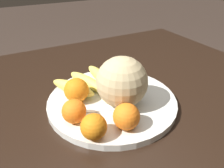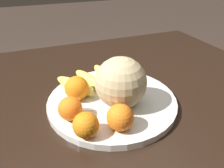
# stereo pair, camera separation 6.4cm
# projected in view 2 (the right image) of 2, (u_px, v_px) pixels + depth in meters

# --- Properties ---
(kitchen_table) EXTENTS (1.36, 1.12, 0.73)m
(kitchen_table) POSITION_uv_depth(u_px,v_px,m) (109.00, 122.00, 0.73)
(kitchen_table) COLOR black
(kitchen_table) RESTS_ON ground_plane
(fruit_bowl) EXTENTS (0.39, 0.39, 0.02)m
(fruit_bowl) POSITION_uv_depth(u_px,v_px,m) (112.00, 100.00, 0.67)
(fruit_bowl) COLOR silver
(fruit_bowl) RESTS_ON kitchen_table
(melon) EXTENTS (0.15, 0.15, 0.15)m
(melon) POSITION_uv_depth(u_px,v_px,m) (121.00, 83.00, 0.60)
(melon) COLOR tan
(melon) RESTS_ON fruit_bowl
(banana_bunch) EXTENTS (0.26, 0.20, 0.04)m
(banana_bunch) POSITION_uv_depth(u_px,v_px,m) (98.00, 79.00, 0.73)
(banana_bunch) COLOR brown
(banana_bunch) RESTS_ON fruit_bowl
(orange_front_left) EXTENTS (0.07, 0.07, 0.07)m
(orange_front_left) POSITION_uv_depth(u_px,v_px,m) (77.00, 88.00, 0.65)
(orange_front_left) COLOR orange
(orange_front_left) RESTS_ON fruit_bowl
(orange_front_right) EXTENTS (0.06, 0.06, 0.06)m
(orange_front_right) POSITION_uv_depth(u_px,v_px,m) (86.00, 125.00, 0.51)
(orange_front_right) COLOR orange
(orange_front_right) RESTS_ON fruit_bowl
(orange_mid_center) EXTENTS (0.06, 0.06, 0.06)m
(orange_mid_center) POSITION_uv_depth(u_px,v_px,m) (70.00, 108.00, 0.57)
(orange_mid_center) COLOR orange
(orange_mid_center) RESTS_ON fruit_bowl
(orange_back_left) EXTENTS (0.07, 0.07, 0.07)m
(orange_back_left) POSITION_uv_depth(u_px,v_px,m) (120.00, 117.00, 0.53)
(orange_back_left) COLOR orange
(orange_back_left) RESTS_ON fruit_bowl
(produce_tag) EXTENTS (0.10, 0.06, 0.00)m
(produce_tag) POSITION_uv_depth(u_px,v_px,m) (97.00, 108.00, 0.62)
(produce_tag) COLOR white
(produce_tag) RESTS_ON fruit_bowl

